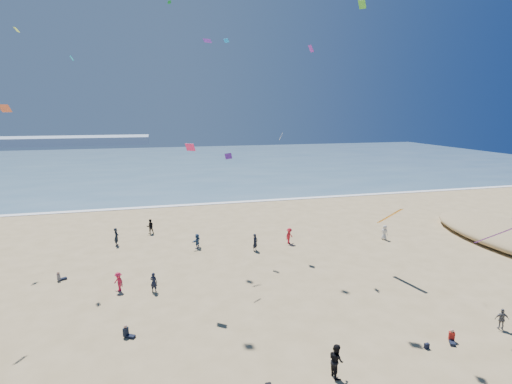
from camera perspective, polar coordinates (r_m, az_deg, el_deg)
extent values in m
cube|color=#476B84|center=(110.62, -12.54, 3.97)|extent=(220.00, 100.00, 0.06)
cube|color=white|center=(61.42, -10.61, -1.89)|extent=(220.00, 1.20, 0.08)
cube|color=#7A8EA8|center=(193.38, -31.68, 6.15)|extent=(110.00, 20.00, 3.20)
imported|color=red|center=(43.42, 4.77, -6.26)|extent=(1.27, 1.19, 1.72)
imported|color=#2B4C78|center=(42.32, -8.40, -6.94)|extent=(1.22, 1.45, 1.56)
imported|color=black|center=(41.08, -0.11, -7.22)|extent=(0.78, 0.75, 1.80)
imported|color=silver|center=(46.80, 17.89, -5.52)|extent=(0.80, 0.95, 1.66)
imported|color=black|center=(33.34, -14.40, -12.38)|extent=(0.69, 0.60, 1.60)
imported|color=black|center=(45.17, -19.31, -6.06)|extent=(0.52, 0.74, 1.91)
imported|color=#BD1B3B|center=(34.26, -19.04, -12.03)|extent=(1.09, 1.15, 1.57)
imported|color=slate|center=(31.78, 31.69, -15.20)|extent=(0.92, 0.69, 1.46)
imported|color=black|center=(48.25, -14.89, -4.78)|extent=(0.95, 0.80, 1.73)
imported|color=black|center=(23.69, 11.38, -22.51)|extent=(0.76, 0.95, 1.88)
cube|color=black|center=(27.82, 23.21, -19.56)|extent=(0.28, 0.18, 0.34)
cube|color=#E5FF3C|center=(48.27, -31.02, 19.26)|extent=(0.46, 0.58, 0.47)
cube|color=#16A2CE|center=(39.84, -24.82, 16.96)|extent=(0.42, 0.61, 0.41)
cube|color=#DD1E60|center=(30.34, -9.38, 6.33)|extent=(0.76, 0.68, 0.57)
cube|color=purple|center=(39.89, 7.85, 19.63)|extent=(0.41, 0.61, 0.62)
cube|color=purple|center=(33.23, -3.96, 5.13)|extent=(0.73, 0.58, 0.47)
cube|color=orange|center=(32.22, -32.21, 10.09)|extent=(0.67, 0.88, 0.52)
cube|color=purple|center=(41.33, -6.96, 20.67)|extent=(0.90, 0.59, 0.40)
cube|color=#0B7BE1|center=(44.31, -4.26, 20.77)|extent=(0.56, 0.71, 0.38)
cube|color=green|center=(56.38, -12.28, 24.98)|extent=(0.45, 0.36, 0.40)
cube|color=green|center=(30.65, 14.93, 24.48)|extent=(0.62, 0.62, 0.50)
cube|color=white|center=(40.33, 3.58, 7.93)|extent=(0.51, 0.67, 0.67)
cube|color=purple|center=(28.32, 31.65, -4.97)|extent=(0.35, 3.14, 2.21)
cube|color=orange|center=(36.33, 18.54, -3.29)|extent=(0.35, 2.64, 1.87)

